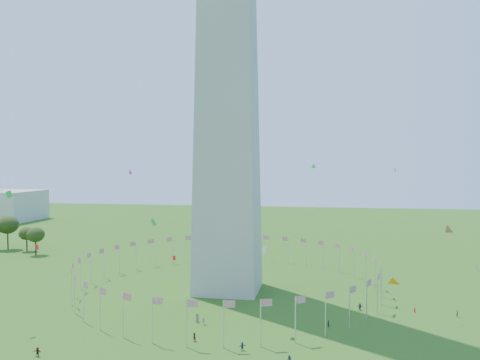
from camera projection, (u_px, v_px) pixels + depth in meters
The scene contains 3 objects.
flag_ring at pixel (228, 274), 126.83m from camera, with size 80.24×80.24×9.00m.
crowd at pixel (200, 355), 81.64m from camera, with size 97.84×64.24×1.93m.
kites_aloft at pixel (287, 237), 94.95m from camera, with size 117.44×71.75×31.58m.
Camera 1 is at (24.51, -73.49, 34.35)m, focal length 35.00 mm.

